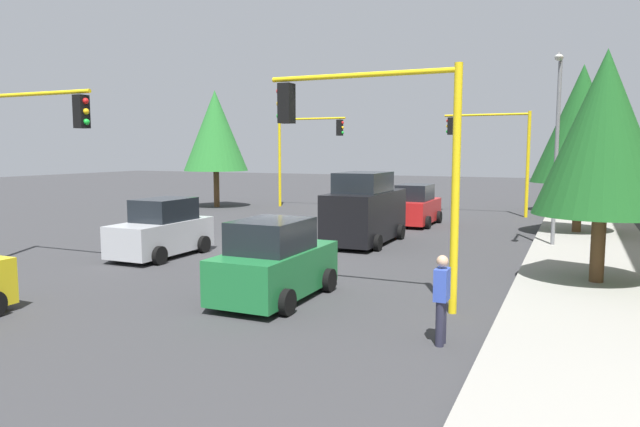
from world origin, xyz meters
name	(u,v)px	position (x,y,z in m)	size (l,w,h in m)	color
ground_plane	(281,248)	(0.00, 0.00, 0.00)	(120.00, 120.00, 0.00)	#353538
sidewalk_kerb	(590,245)	(-5.00, 10.50, 0.07)	(80.00, 4.00, 0.15)	gray
traffic_signal_far_left	(494,143)	(-14.00, 5.70, 4.02)	(0.36, 4.59, 5.67)	yellow
traffic_signal_far_right	(305,143)	(-14.00, -5.70, 4.02)	(0.36, 4.59, 5.69)	yellow
traffic_signal_near_right	(27,142)	(6.00, -5.66, 3.88)	(0.36, 4.59, 5.47)	yellow
traffic_signal_near_left	(376,138)	(6.00, 5.67, 3.89)	(0.36, 4.59, 5.49)	yellow
street_lamp_curbside	(557,129)	(-3.61, 9.20, 4.35)	(2.15, 0.28, 7.00)	slate
tree_roadside_near	(604,133)	(2.00, 10.50, 4.05)	(3.41, 3.41, 6.20)	brown
tree_roadside_far	(571,134)	(-18.00, 9.50, 4.54)	(3.81, 3.81, 6.94)	brown
tree_roadside_mid	(582,124)	(-8.00, 10.00, 4.69)	(3.93, 3.93, 7.16)	brown
tree_opposite_side	(215,131)	(-12.00, -11.00, 4.80)	(4.02, 4.02, 7.33)	brown
delivery_van_black	(365,211)	(-2.30, 2.46, 1.28)	(4.80, 2.22, 2.77)	black
car_red	(415,207)	(-8.46, 2.86, 0.90)	(3.80, 1.98, 1.98)	red
car_silver	(162,230)	(3.11, -2.94, 0.90)	(3.84, 1.96, 1.98)	#B2B5BA
car_green	(275,263)	(6.55, 3.29, 0.90)	(3.81, 2.02, 1.98)	#1E7238
pedestrian_crossing	(442,297)	(8.19, 7.71, 0.91)	(0.40, 0.24, 1.70)	#262638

